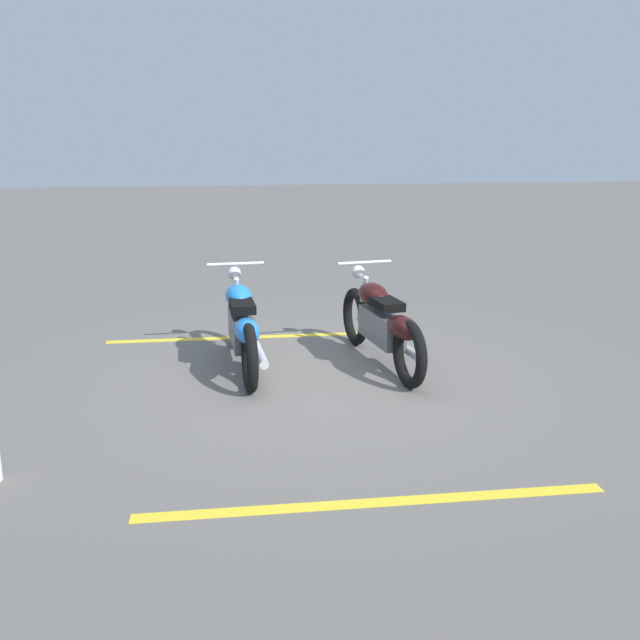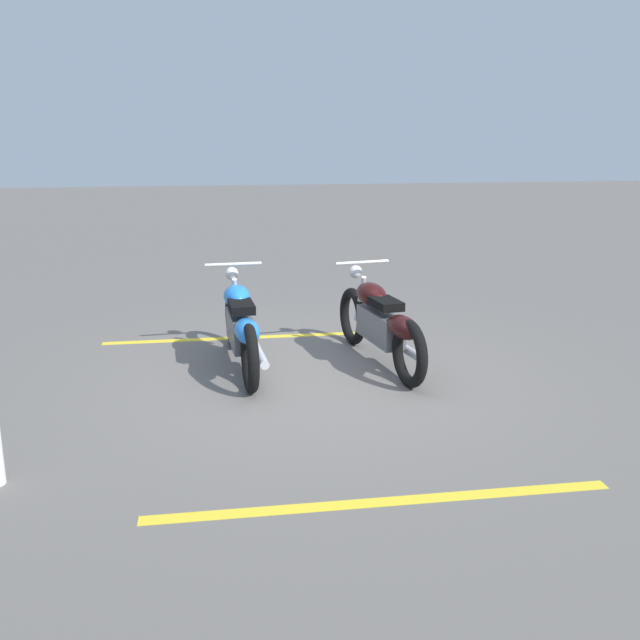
{
  "view_description": "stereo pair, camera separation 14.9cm",
  "coord_description": "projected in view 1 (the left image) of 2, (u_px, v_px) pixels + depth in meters",
  "views": [
    {
      "loc": [
        6.81,
        -1.04,
        2.37
      ],
      "look_at": [
        0.23,
        0.0,
        0.65
      ],
      "focal_mm": 39.89,
      "sensor_mm": 36.0,
      "label": 1
    },
    {
      "loc": [
        6.78,
        -1.19,
        2.37
      ],
      "look_at": [
        0.23,
        0.0,
        0.65
      ],
      "focal_mm": 39.89,
      "sensor_mm": 36.0,
      "label": 2
    }
  ],
  "objects": [
    {
      "name": "ground_plane",
      "position": [
        316.0,
        376.0,
        7.26
      ],
      "size": [
        60.0,
        60.0,
        0.0
      ],
      "primitive_type": "plane",
      "color": "#66605B"
    },
    {
      "name": "motorcycle_bright_foreground",
      "position": [
        242.0,
        326.0,
        7.4
      ],
      "size": [
        2.23,
        0.62,
        1.04
      ],
      "rotation": [
        0.0,
        0.0,
        3.19
      ],
      "color": "black",
      "rests_on": "ground"
    },
    {
      "name": "motorcycle_dark_foreground",
      "position": [
        382.0,
        323.0,
        7.5
      ],
      "size": [
        2.22,
        0.67,
        1.04
      ],
      "rotation": [
        0.0,
        0.0,
        3.28
      ],
      "color": "black",
      "rests_on": "ground"
    },
    {
      "name": "parking_stripe_near",
      "position": [
        241.0,
        337.0,
        8.65
      ],
      "size": [
        0.2,
        3.2,
        0.01
      ],
      "primitive_type": "cube",
      "rotation": [
        0.0,
        0.0,
        1.55
      ],
      "color": "yellow",
      "rests_on": "ground"
    },
    {
      "name": "parking_stripe_mid",
      "position": [
        375.0,
        502.0,
        4.74
      ],
      "size": [
        0.2,
        3.2,
        0.01
      ],
      "primitive_type": "cube",
      "rotation": [
        0.0,
        0.0,
        1.55
      ],
      "color": "yellow",
      "rests_on": "ground"
    }
  ]
}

